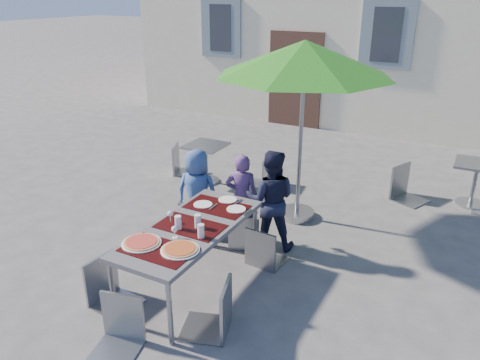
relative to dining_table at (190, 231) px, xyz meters
The scene contains 21 objects.
ground 1.09m from the dining_table, 58.23° to the right, with size 90.00×90.00×0.00m, color #4A4A4C.
dining_table is the anchor object (origin of this frame).
pizza_near_left 0.58m from the dining_table, 111.94° to the right, with size 0.39×0.39×0.03m.
pizza_near_right 0.51m from the dining_table, 67.07° to the right, with size 0.38×0.38×0.03m.
glassware 0.17m from the dining_table, 65.99° to the right, with size 0.54×0.36×0.15m.
place_settings 0.62m from the dining_table, 86.67° to the left, with size 0.66×0.47×0.01m.
child_0 1.26m from the dining_table, 119.79° to the left, with size 0.58×0.38×1.18m, color #345391.
child_1 1.24m from the dining_table, 91.59° to the left, with size 0.43×0.28×1.18m, color #583974.
child_2 1.28m from the dining_table, 72.66° to the left, with size 0.63×0.36×1.30m, color #171B33.
chair_0 1.04m from the dining_table, 118.33° to the left, with size 0.52×0.52×1.06m.
chair_1 1.05m from the dining_table, 83.77° to the left, with size 0.49×0.49×0.88m.
chair_2 0.94m from the dining_table, 56.86° to the left, with size 0.44×0.44×0.92m.
chair_3 0.90m from the dining_table, 133.89° to the right, with size 0.47×0.46×0.96m.
chair_4 0.80m from the dining_table, 40.03° to the right, with size 0.56×0.56×1.00m.
chair_5 1.11m from the dining_table, 93.79° to the right, with size 0.51×0.51×0.95m.
patio_umbrella 2.68m from the dining_table, 80.01° to the left, with size 2.35×2.35×2.49m.
cafe_table_0 3.08m from the dining_table, 119.13° to the left, with size 0.63×0.63×0.67m.
bg_chair_l_0 3.54m from the dining_table, 126.71° to the left, with size 0.56×0.56×0.97m.
bg_chair_r_0 3.09m from the dining_table, 101.60° to the left, with size 0.46×0.46×0.92m.
cafe_table_1 4.61m from the dining_table, 55.91° to the left, with size 0.64×0.64×0.68m.
bg_chair_l_1 3.92m from the dining_table, 65.37° to the left, with size 0.60×0.60×1.03m.
Camera 1 is at (2.10, -2.90, 3.07)m, focal length 35.00 mm.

